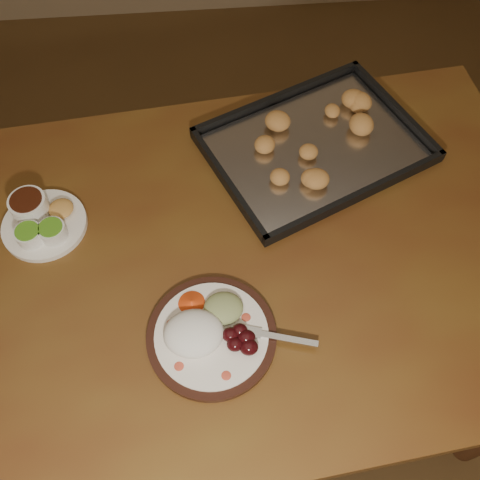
{
  "coord_description": "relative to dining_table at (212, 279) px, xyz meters",
  "views": [
    {
      "loc": [
        0.24,
        -0.42,
        1.72
      ],
      "look_at": [
        0.29,
        0.15,
        0.77
      ],
      "focal_mm": 40.0,
      "sensor_mm": 36.0,
      "label": 1
    }
  ],
  "objects": [
    {
      "name": "ground",
      "position": [
        -0.22,
        -0.13,
        -0.65
      ],
      "size": [
        4.0,
        4.0,
        0.0
      ],
      "primitive_type": "plane",
      "color": "brown",
      "rests_on": "ground"
    },
    {
      "name": "condiment_saucer",
      "position": [
        -0.35,
        0.11,
        0.12
      ],
      "size": [
        0.18,
        0.18,
        0.06
      ],
      "rotation": [
        0.0,
        0.0,
        0.42
      ],
      "color": "white",
      "rests_on": "dining_table"
    },
    {
      "name": "dinner_plate",
      "position": [
        -0.01,
        -0.17,
        0.12
      ],
      "size": [
        0.32,
        0.25,
        0.06
      ],
      "rotation": [
        0.0,
        0.0,
        -0.12
      ],
      "color": "black",
      "rests_on": "dining_table"
    },
    {
      "name": "dining_table",
      "position": [
        0.0,
        0.0,
        0.0
      ],
      "size": [
        1.59,
        1.05,
        0.75
      ],
      "rotation": [
        0.0,
        0.0,
        0.1
      ],
      "color": "brown",
      "rests_on": "ground"
    },
    {
      "name": "baking_tray",
      "position": [
        0.26,
        0.27,
        0.11
      ],
      "size": [
        0.58,
        0.52,
        0.05
      ],
      "rotation": [
        0.0,
        0.0,
        0.42
      ],
      "color": "black",
      "rests_on": "dining_table"
    }
  ]
}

